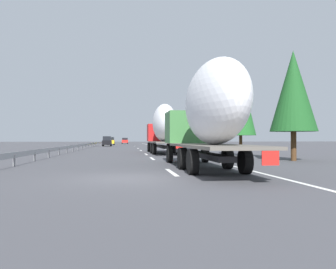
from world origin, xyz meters
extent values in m
plane|color=#424247|center=(40.00, 0.00, 0.00)|extent=(260.00, 260.00, 0.00)
cube|color=white|center=(2.00, -1.80, 0.00)|extent=(3.20, 0.20, 0.01)
cube|color=white|center=(12.37, -1.80, 0.00)|extent=(3.20, 0.20, 0.01)
cube|color=white|center=(19.28, -1.80, 0.00)|extent=(3.20, 0.20, 0.01)
cube|color=white|center=(29.59, -1.80, 0.00)|extent=(3.20, 0.20, 0.01)
cube|color=white|center=(38.88, -1.80, 0.00)|extent=(3.20, 0.20, 0.01)
cube|color=white|center=(56.16, -1.80, 0.00)|extent=(3.20, 0.20, 0.01)
cube|color=white|center=(56.67, -1.80, 0.00)|extent=(3.20, 0.20, 0.01)
cube|color=white|center=(45.00, -5.50, 0.00)|extent=(110.00, 0.20, 0.01)
cube|color=#B21919|center=(25.38, -3.60, 2.15)|extent=(2.40, 2.50, 1.90)
cube|color=black|center=(26.48, -3.60, 2.65)|extent=(0.08, 2.12, 0.80)
cube|color=#262628|center=(22.53, -3.60, 0.67)|extent=(10.51, 0.70, 0.24)
cube|color=#59544C|center=(19.67, -3.60, 1.14)|extent=(9.02, 2.50, 0.12)
ellipsoid|color=white|center=(20.04, -3.60, 3.01)|extent=(6.60, 2.20, 3.63)
cube|color=red|center=(15.19, -4.29, 0.90)|extent=(0.04, 0.56, 0.56)
cylinder|color=black|center=(25.38, -2.50, 0.52)|extent=(1.04, 0.30, 1.04)
cylinder|color=black|center=(25.38, -4.70, 0.52)|extent=(1.04, 0.30, 1.04)
cylinder|color=black|center=(20.87, -2.50, 0.52)|extent=(1.04, 0.35, 1.04)
cylinder|color=black|center=(20.87, -4.70, 0.52)|extent=(1.04, 0.35, 1.04)
cylinder|color=black|center=(18.47, -2.50, 0.52)|extent=(1.04, 0.35, 1.04)
cylinder|color=black|center=(18.47, -4.70, 0.52)|extent=(1.04, 0.35, 1.04)
cube|color=#387038|center=(7.86, -3.60, 2.15)|extent=(2.40, 2.50, 1.90)
cube|color=black|center=(8.96, -3.60, 2.65)|extent=(0.08, 2.12, 0.80)
cube|color=#262628|center=(4.98, -3.60, 0.67)|extent=(10.61, 0.70, 0.24)
cube|color=#59544C|center=(2.10, -3.60, 1.14)|extent=(9.13, 2.50, 0.12)
ellipsoid|color=white|center=(1.60, -3.60, 3.00)|extent=(6.87, 2.20, 3.60)
cube|color=red|center=(-2.44, -4.29, 0.90)|extent=(0.04, 0.56, 0.56)
cylinder|color=black|center=(7.86, -2.50, 0.52)|extent=(1.04, 0.30, 1.04)
cylinder|color=black|center=(7.86, -4.70, 0.52)|extent=(1.04, 0.30, 1.04)
cylinder|color=black|center=(3.30, -2.50, 0.52)|extent=(1.04, 0.35, 1.04)
cylinder|color=black|center=(3.30, -4.70, 0.52)|extent=(1.04, 0.35, 1.04)
cylinder|color=black|center=(0.90, -2.50, 0.52)|extent=(1.04, 0.35, 1.04)
cylinder|color=black|center=(0.90, -4.70, 0.52)|extent=(1.04, 0.35, 1.04)
cube|color=gold|center=(69.91, 3.53, 0.74)|extent=(4.28, 1.78, 0.84)
cube|color=black|center=(69.59, 3.53, 1.53)|extent=(2.35, 1.57, 0.73)
cylinder|color=black|center=(71.24, 4.32, 0.32)|extent=(0.64, 0.22, 0.64)
cylinder|color=black|center=(71.24, 2.74, 0.32)|extent=(0.64, 0.22, 0.64)
cylinder|color=black|center=(68.59, 4.32, 0.32)|extent=(0.64, 0.22, 0.64)
cylinder|color=black|center=(68.59, 2.74, 0.32)|extent=(0.64, 0.22, 0.64)
cube|color=black|center=(55.55, 3.67, 0.74)|extent=(4.07, 1.74, 0.84)
cube|color=black|center=(55.24, 3.67, 1.57)|extent=(2.24, 1.53, 0.82)
cylinder|color=black|center=(56.81, 4.44, 0.32)|extent=(0.64, 0.22, 0.64)
cylinder|color=black|center=(56.81, 2.90, 0.32)|extent=(0.64, 0.22, 0.64)
cylinder|color=black|center=(54.29, 4.44, 0.32)|extent=(0.64, 0.22, 0.64)
cylinder|color=black|center=(54.29, 2.90, 0.32)|extent=(0.64, 0.22, 0.64)
cube|color=red|center=(90.86, 0.11, 0.74)|extent=(4.50, 1.87, 0.84)
cube|color=black|center=(90.52, 0.11, 1.47)|extent=(2.47, 1.65, 0.62)
cylinder|color=black|center=(92.25, 0.95, 0.32)|extent=(0.64, 0.22, 0.64)
cylinder|color=black|center=(92.25, -0.73, 0.32)|extent=(0.64, 0.22, 0.64)
cylinder|color=black|center=(89.46, 0.95, 0.32)|extent=(0.64, 0.22, 0.64)
cylinder|color=black|center=(89.46, -0.73, 0.32)|extent=(0.64, 0.22, 0.64)
cylinder|color=gray|center=(43.03, -6.70, 1.22)|extent=(0.10, 0.10, 2.45)
cube|color=#2D569E|center=(43.03, -6.70, 2.80)|extent=(0.06, 0.90, 0.70)
cylinder|color=#472D19|center=(33.31, -9.78, 0.95)|extent=(0.28, 0.28, 1.90)
cone|color=#1E5B23|center=(33.31, -9.78, 4.57)|extent=(3.59, 3.59, 5.32)
cylinder|color=#472D19|center=(63.72, -12.99, 0.75)|extent=(0.39, 0.39, 1.49)
cone|color=#1E5B23|center=(63.72, -12.99, 3.66)|extent=(2.52, 2.52, 4.34)
cylinder|color=#472D19|center=(87.24, -10.65, 0.94)|extent=(0.25, 0.25, 1.88)
cone|color=#194C1E|center=(87.24, -10.65, 4.25)|extent=(3.91, 3.91, 4.73)
cylinder|color=#472D19|center=(15.16, -9.58, 0.88)|extent=(0.27, 0.27, 1.76)
cone|color=#1E5B23|center=(15.16, -9.58, 4.57)|extent=(2.57, 2.57, 5.62)
cylinder|color=#472D19|center=(67.92, -13.37, 0.85)|extent=(0.34, 0.34, 1.69)
cone|color=#286B2D|center=(67.92, -13.37, 4.05)|extent=(2.51, 2.51, 4.71)
cylinder|color=#472D19|center=(8.55, -10.86, 0.97)|extent=(0.36, 0.36, 1.94)
cone|color=#194C1E|center=(8.55, -10.86, 4.63)|extent=(3.05, 3.05, 5.38)
cube|color=#9EA0A5|center=(43.00, 6.00, 0.60)|extent=(94.00, 0.06, 0.32)
cube|color=slate|center=(6.22, 6.00, 0.30)|extent=(0.10, 0.10, 0.60)
cube|color=slate|center=(10.30, 6.00, 0.30)|extent=(0.10, 0.10, 0.60)
cube|color=slate|center=(14.39, 6.00, 0.30)|extent=(0.10, 0.10, 0.60)
cube|color=slate|center=(18.48, 6.00, 0.30)|extent=(0.10, 0.10, 0.60)
cube|color=slate|center=(22.57, 6.00, 0.30)|extent=(0.10, 0.10, 0.60)
cube|color=slate|center=(26.65, 6.00, 0.30)|extent=(0.10, 0.10, 0.60)
cube|color=slate|center=(30.74, 6.00, 0.30)|extent=(0.10, 0.10, 0.60)
cube|color=slate|center=(34.83, 6.00, 0.30)|extent=(0.10, 0.10, 0.60)
cube|color=slate|center=(38.91, 6.00, 0.30)|extent=(0.10, 0.10, 0.60)
cube|color=slate|center=(43.00, 6.00, 0.30)|extent=(0.10, 0.10, 0.60)
cube|color=slate|center=(47.09, 6.00, 0.30)|extent=(0.10, 0.10, 0.60)
cube|color=slate|center=(51.17, 6.00, 0.30)|extent=(0.10, 0.10, 0.60)
cube|color=slate|center=(55.26, 6.00, 0.30)|extent=(0.10, 0.10, 0.60)
cube|color=slate|center=(59.35, 6.00, 0.30)|extent=(0.10, 0.10, 0.60)
cube|color=slate|center=(63.43, 6.00, 0.30)|extent=(0.10, 0.10, 0.60)
cube|color=slate|center=(67.52, 6.00, 0.30)|extent=(0.10, 0.10, 0.60)
cube|color=slate|center=(71.61, 6.00, 0.30)|extent=(0.10, 0.10, 0.60)
cube|color=slate|center=(75.70, 6.00, 0.30)|extent=(0.10, 0.10, 0.60)
cube|color=slate|center=(79.78, 6.00, 0.30)|extent=(0.10, 0.10, 0.60)
cube|color=slate|center=(83.87, 6.00, 0.30)|extent=(0.10, 0.10, 0.60)
cube|color=slate|center=(87.96, 6.00, 0.30)|extent=(0.10, 0.10, 0.60)
camera|label=1|loc=(-12.43, 0.22, 1.44)|focal=36.03mm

